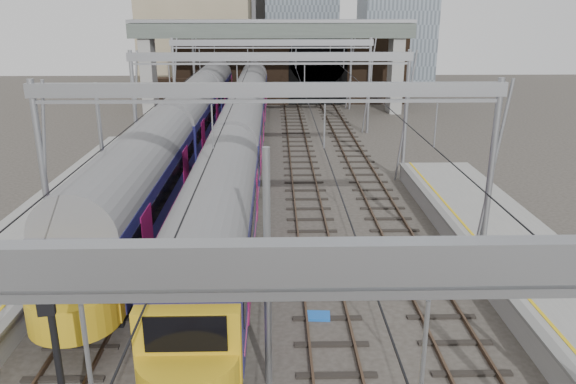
{
  "coord_description": "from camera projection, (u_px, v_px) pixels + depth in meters",
  "views": [
    {
      "loc": [
        0.24,
        -11.74,
        10.32
      ],
      "look_at": [
        0.79,
        12.35,
        2.4
      ],
      "focal_mm": 35.0,
      "sensor_mm": 36.0,
      "label": 1
    }
  ],
  "objects": [
    {
      "name": "train_main",
      "position": [
        247.0,
        112.0,
        44.34
      ],
      "size": [
        2.78,
        64.21,
        4.79
      ],
      "color": "black",
      "rests_on": "ground"
    },
    {
      "name": "train_second",
      "position": [
        191.0,
        118.0,
        41.31
      ],
      "size": [
        2.97,
        51.44,
        5.05
      ],
      "color": "black",
      "rests_on": "ground"
    },
    {
      "name": "signal_near_left",
      "position": [
        55.0,
        350.0,
        12.38
      ],
      "size": [
        0.38,
        0.47,
        5.0
      ],
      "rotation": [
        0.0,
        0.0,
        0.17
      ],
      "color": "black",
      "rests_on": "ground"
    },
    {
      "name": "overhead_line",
      "position": [
        271.0,
        76.0,
        32.72
      ],
      "size": [
        16.8,
        80.0,
        8.0
      ],
      "color": "gray",
      "rests_on": "ground"
    },
    {
      "name": "overbridge",
      "position": [
        272.0,
        40.0,
        55.78
      ],
      "size": [
        28.0,
        3.0,
        9.25
      ],
      "color": "gray",
      "rests_on": "ground"
    },
    {
      "name": "retaining_wall",
      "position": [
        285.0,
        65.0,
        62.36
      ],
      "size": [
        28.0,
        2.75,
        9.0
      ],
      "color": "black",
      "rests_on": "ground"
    },
    {
      "name": "equip_cover_a",
      "position": [
        318.0,
        316.0,
        19.66
      ],
      "size": [
        0.89,
        0.66,
        0.1
      ],
      "primitive_type": "cube",
      "rotation": [
        0.0,
        0.0,
        -0.07
      ],
      "color": "blue",
      "rests_on": "ground"
    },
    {
      "name": "equip_cover_b",
      "position": [
        349.0,
        251.0,
        24.94
      ],
      "size": [
        1.09,
        0.96,
        0.11
      ],
      "primitive_type": "cube",
      "rotation": [
        0.0,
        0.0,
        -0.42
      ],
      "color": "blue",
      "rests_on": "ground"
    },
    {
      "name": "tracks",
      "position": [
        271.0,
        220.0,
        28.61
      ],
      "size": [
        14.4,
        80.0,
        0.22
      ],
      "color": "#4C3828",
      "rests_on": "ground"
    }
  ]
}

